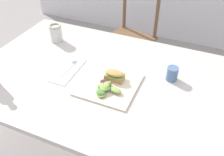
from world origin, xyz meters
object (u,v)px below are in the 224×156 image
dining_table (101,91)px  mason_jar_iced_tea (56,34)px  cup_extra_side (172,74)px  plate_lunch (109,85)px  chair_wooden_far (131,38)px  fork_on_napkin (69,68)px  sandwich_half_front (115,75)px

dining_table → mason_jar_iced_tea: mason_jar_iced_tea is taller
cup_extra_side → dining_table: bearing=-161.5°
plate_lunch → mason_jar_iced_tea: size_ratio=2.52×
chair_wooden_far → cup_extra_side: size_ratio=11.37×
chair_wooden_far → plate_lunch: size_ratio=2.95×
dining_table → fork_on_napkin: bearing=-176.4°
dining_table → plate_lunch: plate_lunch is taller
dining_table → fork_on_napkin: 0.22m
sandwich_half_front → mason_jar_iced_tea: 0.57m
dining_table → cup_extra_side: size_ratio=18.50×
plate_lunch → cup_extra_side: (0.29, 0.18, 0.03)m
plate_lunch → dining_table: bearing=143.5°
dining_table → mason_jar_iced_tea: (-0.43, 0.23, 0.16)m
sandwich_half_front → mason_jar_iced_tea: mason_jar_iced_tea is taller
mason_jar_iced_tea → fork_on_napkin: bearing=-44.9°
chair_wooden_far → fork_on_napkin: size_ratio=4.70×
fork_on_napkin → chair_wooden_far: bearing=87.6°
plate_lunch → mason_jar_iced_tea: 0.58m
fork_on_napkin → plate_lunch: bearing=-9.6°
chair_wooden_far → fork_on_napkin: chair_wooden_far is taller
plate_lunch → sandwich_half_front: (0.01, 0.05, 0.03)m
fork_on_napkin → cup_extra_side: 0.57m
chair_wooden_far → mason_jar_iced_tea: chair_wooden_far is taller
plate_lunch → chair_wooden_far: bearing=102.7°
sandwich_half_front → mason_jar_iced_tea: (-0.52, 0.24, 0.01)m
plate_lunch → fork_on_napkin: bearing=170.4°
fork_on_napkin → mason_jar_iced_tea: 0.34m
mason_jar_iced_tea → cup_extra_side: mason_jar_iced_tea is taller
chair_wooden_far → plate_lunch: bearing=-77.3°
mason_jar_iced_tea → plate_lunch: bearing=-29.2°
dining_table → chair_wooden_far: size_ratio=1.63×
chair_wooden_far → fork_on_napkin: (-0.04, -0.96, 0.30)m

